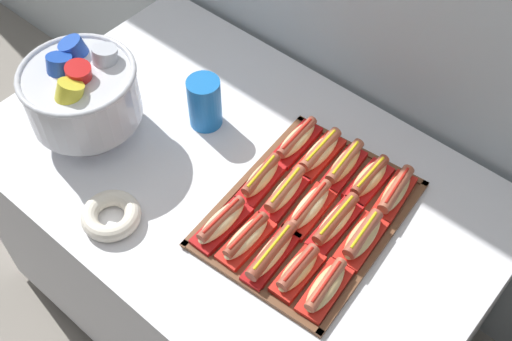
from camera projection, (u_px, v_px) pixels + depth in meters
ground_plane at (242, 304)px, 2.31m from camera, size 10.00×10.00×0.00m
buffet_table at (240, 245)px, 1.99m from camera, size 1.40×0.90×0.77m
serving_tray at (309, 214)px, 1.62m from camera, size 0.45×0.56×0.01m
hot_dog_0 at (222, 222)px, 1.56m from camera, size 0.07×0.17×0.06m
hot_dog_1 at (246, 238)px, 1.54m from camera, size 0.07×0.17×0.06m
hot_dog_2 at (272, 254)px, 1.51m from camera, size 0.07×0.19×0.06m
hot_dog_3 at (298, 270)px, 1.48m from camera, size 0.07×0.15×0.06m
hot_dog_4 at (325, 288)px, 1.46m from camera, size 0.08×0.17×0.06m
hot_dog_5 at (261, 178)px, 1.64m from camera, size 0.08×0.16×0.06m
hot_dog_6 at (285, 192)px, 1.62m from camera, size 0.07×0.17×0.06m
hot_dog_7 at (310, 208)px, 1.59m from camera, size 0.08×0.18×0.06m
hot_dog_8 at (335, 222)px, 1.56m from camera, size 0.07×0.18×0.06m
hot_dog_9 at (362, 237)px, 1.54m from camera, size 0.08×0.17×0.06m
hot_dog_10 at (297, 140)px, 1.73m from camera, size 0.07×0.18×0.06m
hot_dog_11 at (320, 153)px, 1.70m from camera, size 0.07×0.18×0.06m
hot_dog_12 at (344, 165)px, 1.67m from camera, size 0.07×0.17×0.06m
hot_dog_13 at (369, 179)px, 1.65m from camera, size 0.07×0.16×0.06m
hot_dog_14 at (395, 192)px, 1.62m from camera, size 0.08×0.17×0.06m
punch_bowl at (82, 92)px, 1.67m from camera, size 0.31×0.31×0.27m
cup_stack at (205, 103)px, 1.76m from camera, size 0.09×0.09×0.15m
donut at (111, 216)px, 1.59m from camera, size 0.15×0.15×0.04m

